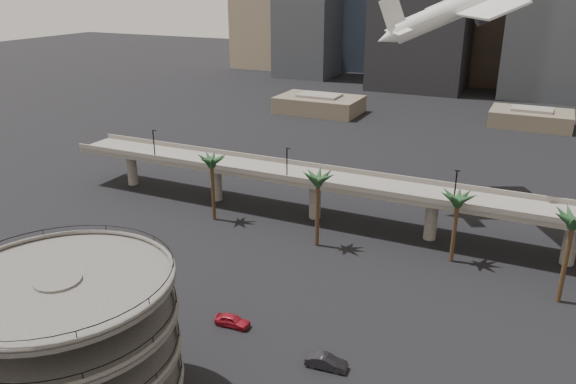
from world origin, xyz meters
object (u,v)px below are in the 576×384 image
at_px(airborne_jet, 475,2).
at_px(car_b, 326,362).
at_px(car_a, 232,320).
at_px(parking_ramp, 67,337).
at_px(overpass, 372,190).

distance_m(airborne_jet, car_b, 70.21).
relative_size(car_a, car_b, 0.96).
height_order(car_a, car_b, car_b).
distance_m(parking_ramp, airborne_jet, 85.98).
bearing_deg(airborne_jet, car_a, -137.82).
relative_size(airborne_jet, car_a, 6.92).
relative_size(parking_ramp, overpass, 0.17).
bearing_deg(car_b, overpass, 4.90).
bearing_deg(airborne_jet, parking_ramp, -137.28).
xyz_separation_m(parking_ramp, car_b, (20.55, 18.29, -9.01)).
xyz_separation_m(car_a, car_b, (14.38, -2.69, 0.01)).
xyz_separation_m(parking_ramp, overpass, (13.00, 59.00, -2.50)).
bearing_deg(parking_ramp, airborne_jet, 72.15).
bearing_deg(car_a, overpass, -13.93).
bearing_deg(car_a, airborne_jet, -22.13).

